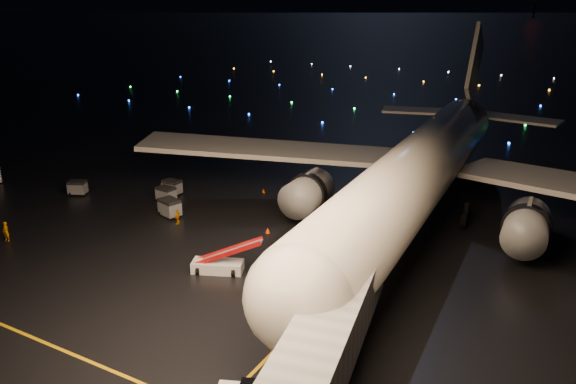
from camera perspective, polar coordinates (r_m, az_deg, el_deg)
name	(u,v)px	position (r m, az deg, el deg)	size (l,w,h in m)	color
ground	(550,43)	(331.80, 25.07, 13.51)	(2000.00, 2000.00, 0.00)	black
lane_centre	(376,247)	(52.26, 8.94, -5.57)	(0.25, 80.00, 0.02)	#E2A207
lane_cross	(13,329)	(44.02, -26.16, -12.41)	(60.00, 0.25, 0.02)	#E2A207
airliner	(430,127)	(58.92, 14.24, 6.42)	(65.64, 62.36, 18.60)	silver
belt_loader	(217,255)	(47.01, -7.21, -6.38)	(6.17, 1.68, 2.99)	silver
crew_a	(6,231)	(58.91, -26.73, -3.60)	(0.69, 0.45, 1.88)	orange
crew_c	(178,217)	(57.60, -11.15, -2.50)	(0.91, 0.38, 1.56)	orange
safety_cone_0	(268,230)	(54.64, -2.07, -3.91)	(0.49, 0.49, 0.55)	#FE4400
safety_cone_1	(331,197)	(63.85, 4.41, -0.56)	(0.42, 0.42, 0.48)	#FE4400
safety_cone_2	(264,191)	(65.95, -2.50, 0.13)	(0.43, 0.43, 0.49)	#FE4400
safety_cone_3	(248,157)	(80.37, -4.10, 3.59)	(0.49, 0.49, 0.56)	#FE4400
taxiway_lights	(466,95)	(140.38, 17.66, 9.33)	(164.00, 92.00, 0.36)	black
baggage_cart_0	(170,208)	(59.80, -11.92, -1.58)	(2.22, 1.55, 1.89)	gray
baggage_cart_1	(172,187)	(66.50, -11.70, 0.46)	(2.02, 1.42, 1.72)	gray
baggage_cart_2	(166,194)	(64.34, -12.28, -0.22)	(1.99, 1.39, 1.69)	gray
baggage_cart_3	(78,188)	(69.54, -20.59, 0.40)	(1.93, 1.35, 1.64)	gray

